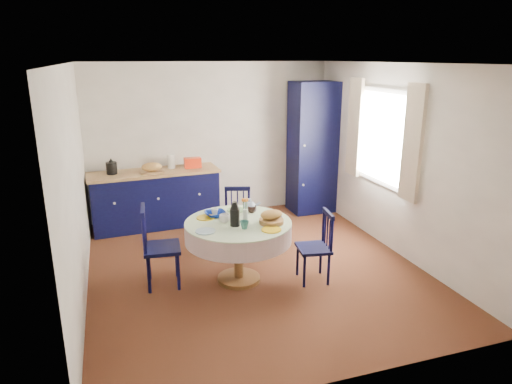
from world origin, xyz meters
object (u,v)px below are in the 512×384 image
mug_b (244,225)px  mug_c (252,209)px  chair_left (158,246)px  cobalt_bowl (215,214)px  mug_a (224,219)px  mug_d (215,211)px  dining_table (239,231)px  chair_right (317,246)px  kitchen_counter (155,198)px  chair_far (237,220)px  pantry_cabinet (314,148)px

mug_b → mug_c: 0.55m
chair_left → cobalt_bowl: (0.69, 0.08, 0.29)m
mug_a → mug_b: 0.30m
mug_b → mug_d: (-0.21, 0.56, -0.00)m
dining_table → cobalt_bowl: bearing=130.4°
chair_right → mug_c: bearing=-121.2°
mug_a → mug_b: size_ratio=1.26×
kitchen_counter → mug_c: kitchen_counter is taller
kitchen_counter → mug_b: bearing=-76.7°
kitchen_counter → mug_a: size_ratio=16.17×
dining_table → chair_far: dining_table is taller
chair_far → mug_d: (-0.44, -0.57, 0.35)m
pantry_cabinet → mug_c: bearing=-132.7°
dining_table → chair_right: dining_table is taller
mug_a → cobalt_bowl: (-0.06, 0.24, -0.02)m
pantry_cabinet → mug_a: (-2.09, -2.12, -0.30)m
mug_c → mug_d: (-0.45, 0.06, -0.00)m
dining_table → cobalt_bowl: dining_table is taller
mug_d → chair_right: bearing=-28.4°
chair_right → mug_d: chair_right is taller
chair_right → mug_d: 1.28m
kitchen_counter → pantry_cabinet: 2.74m
chair_right → cobalt_bowl: bearing=-107.3°
chair_far → mug_d: chair_far is taller
mug_a → mug_d: mug_a is taller
chair_far → cobalt_bowl: size_ratio=3.50×
kitchen_counter → dining_table: size_ratio=1.63×
kitchen_counter → mug_c: 2.19m
mug_b → mug_d: 0.59m
cobalt_bowl → chair_right: bearing=-25.7°
kitchen_counter → mug_a: bearing=-78.7°
pantry_cabinet → mug_c: (-1.69, -1.89, -0.31)m
kitchen_counter → mug_c: bearing=-66.7°
mug_b → mug_d: bearing=110.3°
chair_right → mug_d: size_ratio=9.46×
dining_table → chair_right: size_ratio=1.44×
chair_left → chair_far: 1.34m
cobalt_bowl → dining_table: bearing=-49.6°
dining_table → mug_d: bearing=123.5°
chair_right → cobalt_bowl: size_ratio=3.45×
chair_far → mug_c: bearing=-72.0°
chair_far → cobalt_bowl: (-0.45, -0.63, 0.34)m
chair_left → chair_far: size_ratio=1.11×
chair_left → chair_right: (1.78, -0.45, -0.05)m
cobalt_bowl → mug_d: bearing=80.2°
kitchen_counter → dining_table: (0.73, -2.20, 0.17)m
chair_left → mug_b: 1.05m
mug_c → cobalt_bowl: (-0.46, 0.00, -0.01)m
pantry_cabinet → mug_b: 3.08m
chair_left → mug_b: size_ratio=9.74×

